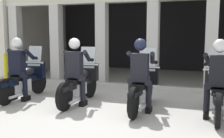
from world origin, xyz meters
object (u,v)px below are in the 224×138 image
at_px(motorcycle_far_left, 26,79).
at_px(police_officer_center_right, 140,69).
at_px(bollard_kerbside, 6,67).
at_px(motorcycle_center_right, 143,87).
at_px(police_officer_far_left, 18,64).
at_px(police_officer_far_right, 219,72).
at_px(motorcycle_far_right, 217,91).
at_px(motorcycle_center_left, 81,82).
at_px(police_officer_center_left, 75,66).

relative_size(motorcycle_far_left, police_officer_center_right, 1.29).
bearing_deg(bollard_kerbside, motorcycle_far_left, -40.72).
bearing_deg(motorcycle_far_left, motorcycle_center_right, 18.33).
bearing_deg(motorcycle_center_right, police_officer_far_left, -160.61).
bearing_deg(police_officer_far_left, motorcycle_center_right, 23.48).
bearing_deg(police_officer_center_right, bollard_kerbside, 171.58).
distance_m(police_officer_far_left, police_officer_center_right, 3.14).
xyz_separation_m(motorcycle_center_right, police_officer_far_right, (1.57, -0.30, 0.44)).
bearing_deg(motorcycle_far_left, motorcycle_far_right, 18.19).
distance_m(motorcycle_far_left, motorcycle_center_right, 3.14).
relative_size(police_officer_far_left, motorcycle_far_right, 0.78).
distance_m(police_officer_far_right, bollard_kerbside, 7.40).
bearing_deg(police_officer_far_right, motorcycle_far_right, 109.94).
bearing_deg(motorcycle_far_right, motorcycle_far_left, -159.94).
height_order(police_officer_far_left, motorcycle_center_left, police_officer_far_left).
xyz_separation_m(motorcycle_center_left, police_officer_center_left, (-0.00, -0.28, 0.44)).
bearing_deg(police_officer_center_left, police_officer_far_right, 11.12).
distance_m(motorcycle_far_left, police_officer_center_right, 3.18).
height_order(police_officer_center_right, bollard_kerbside, police_officer_center_right).
xyz_separation_m(police_officer_center_left, police_officer_center_right, (1.57, -0.04, 0.00)).
bearing_deg(motorcycle_center_right, motorcycle_far_right, 13.81).
xyz_separation_m(motorcycle_far_left, police_officer_center_left, (1.57, -0.24, 0.44)).
bearing_deg(motorcycle_center_left, police_officer_far_left, -156.16).
bearing_deg(police_officer_center_left, police_officer_center_right, 10.55).
distance_m(police_officer_center_right, motorcycle_far_right, 1.65).
height_order(motorcycle_far_left, police_officer_far_right, police_officer_far_right).
bearing_deg(police_officer_center_right, motorcycle_center_right, 103.97).
relative_size(motorcycle_far_right, bollard_kerbside, 2.03).
distance_m(motorcycle_center_right, police_officer_center_right, 0.52).
relative_size(motorcycle_far_left, police_officer_far_right, 1.29).
xyz_separation_m(motorcycle_far_right, bollard_kerbside, (-7.02, 2.00, -0.00)).
height_order(motorcycle_center_left, police_officer_center_right, police_officer_center_right).
height_order(motorcycle_far_left, motorcycle_center_left, same).
bearing_deg(police_officer_far_left, police_officer_center_right, 18.33).
distance_m(motorcycle_far_right, police_officer_far_right, 0.52).
distance_m(motorcycle_center_left, bollard_kerbside, 4.34).
bearing_deg(police_officer_center_right, police_officer_center_left, -167.33).
relative_size(police_officer_far_left, motorcycle_center_right, 0.78).
height_order(police_officer_far_left, police_officer_center_right, same).
distance_m(police_officer_far_left, police_officer_center_left, 1.57).
bearing_deg(motorcycle_center_left, police_officer_center_left, -78.15).
relative_size(motorcycle_far_left, motorcycle_center_right, 1.00).
xyz_separation_m(police_officer_far_left, police_officer_center_right, (3.14, -0.00, 0.00)).
height_order(police_officer_center_left, bollard_kerbside, police_officer_center_left).
xyz_separation_m(motorcycle_center_right, bollard_kerbside, (-5.45, 1.99, -0.00)).
distance_m(police_officer_far_left, motorcycle_center_right, 3.18).
bearing_deg(police_officer_far_right, motorcycle_far_left, -163.39).
bearing_deg(motorcycle_far_left, police_officer_far_right, 14.74).
bearing_deg(police_officer_center_right, motorcycle_center_left, -177.52).
relative_size(motorcycle_center_left, motorcycle_center_right, 1.00).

